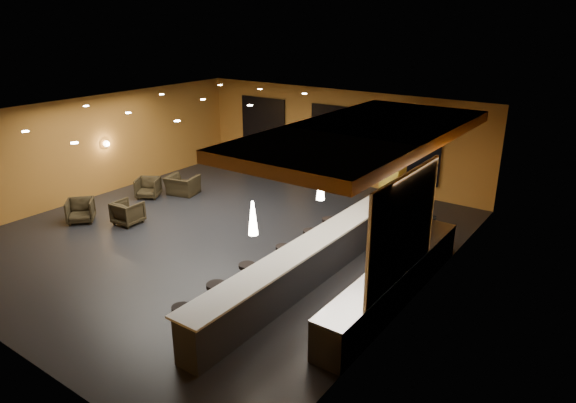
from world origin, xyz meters
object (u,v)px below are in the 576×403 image
Objects in this scene: armchair_d at (182,185)px; bar_stool_5 at (328,228)px; staff_c at (408,223)px; armchair_a at (81,211)px; pendant_2 at (370,162)px; armchair_b at (128,212)px; bar_stool_2 at (247,275)px; bar_stool_6 at (351,217)px; bar_stool_3 at (283,256)px; bar_stool_1 at (217,297)px; bar_stool_4 at (310,240)px; bar_stool_0 at (182,319)px; bar_counter at (308,264)px; armchair_c at (148,188)px; pendant_0 at (253,218)px; column at (393,169)px; prep_counter at (394,283)px; staff_b at (422,218)px; pendant_1 at (321,185)px; staff_a at (380,223)px.

armchair_d is 6.48m from bar_stool_5.
armchair_a is (-9.17, -3.77, -0.51)m from staff_c.
pendant_2 is 7.54m from armchair_b.
bar_stool_2 is 1.08× the size of bar_stool_6.
pendant_2 is at bearing -21.99° from armchair_a.
bar_stool_3 is (-2.01, -2.91, -0.38)m from staff_c.
bar_stool_1 is 2.45m from bar_stool_3.
armchair_d is 1.30× the size of bar_stool_4.
bar_stool_0 is at bearing 146.59° from armchair_b.
bar_counter is 10.31× the size of armchair_c.
pendant_0 is at bearing -79.43° from bar_stool_5.
column is 6.04m from bar_stool_2.
bar_stool_4 is (-0.69, 1.16, 0.01)m from bar_counter.
prep_counter is 10.00m from armchair_a.
bar_stool_4 is at bearing -101.35° from column.
staff_b reaches higher than bar_stool_5.
staff_b is at bearing 76.56° from pendant_0.
pendant_1 is at bearing -76.51° from bar_stool_6.
armchair_b is at bearing 89.43° from armchair_d.
bar_stool_2 is (-0.10, 2.11, 0.00)m from bar_stool_0.
bar_stool_6 is (0.01, 2.17, -0.05)m from bar_stool_4.
bar_counter is 11.43× the size of pendant_0.
armchair_a is 7.61m from bar_stool_0.
bar_counter is at bearing -78.48° from bar_stool_6.
staff_c is 6.62m from bar_stool_0.
pendant_2 is at bearing 128.66° from prep_counter.
pendant_0 is (-2.00, -2.50, 1.92)m from prep_counter.
bar_stool_0 is 1.03× the size of bar_stool_5.
prep_counter reaches higher than bar_stool_1.
bar_stool_0 is at bearing -90.51° from bar_stool_4.
staff_a is 1.60× the size of armchair_d.
bar_stool_4 is 2.17m from bar_stool_6.
pendant_2 is at bearing 83.45° from bar_stool_0.
bar_stool_4 is (7.22, 2.00, 0.15)m from armchair_a.
column is 4.80m from bar_stool_3.
column reaches higher than bar_counter.
bar_counter is 10.57× the size of bar_stool_5.
pendant_1 reaches higher than prep_counter.
bar_counter is 8.22m from armchair_c.
bar_counter is 7.95m from armchair_a.
bar_stool_5 reaches higher than bar_stool_6.
prep_counter is 7.46× the size of bar_stool_4.
staff_c is at bearing -25.00° from armchair_c.
bar_stool_2 is (7.08, -0.42, 0.14)m from armchair_a.
pendant_1 is 0.90× the size of armchair_c.
bar_stool_3 reaches higher than armchair_d.
bar_stool_6 is (-2.68, 2.83, 0.03)m from prep_counter.
bar_stool_1 is at bearing -89.99° from bar_stool_4.
staff_a is at bearing -149.85° from staff_c.
bar_stool_2 is at bearing 134.13° from armchair_d.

